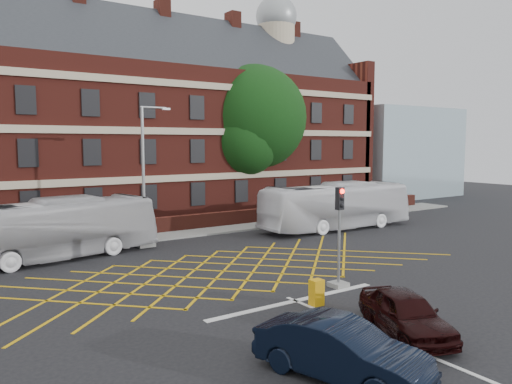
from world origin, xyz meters
TOP-DOWN VIEW (x-y plane):
  - ground at (0.00, 0.00)m, footprint 120.00×120.00m
  - victorian_building at (0.25, 22.00)m, footprint 51.00×12.17m
  - boundary_wall at (0.00, 13.00)m, footprint 56.00×0.50m
  - far_pavement at (0.00, 12.00)m, footprint 60.00×3.00m
  - glass_block at (34.00, 21.00)m, footprint 14.00×10.00m
  - box_junction_hatching at (0.00, 2.00)m, footprint 8.22×8.22m
  - stop_line at (0.00, -3.50)m, footprint 8.00×0.30m
  - centre_line at (0.00, -10.00)m, footprint 0.15×14.00m
  - bus_left at (-6.44, 9.06)m, footprint 11.87×4.49m
  - bus_right at (12.65, 7.56)m, footprint 11.99×3.31m
  - car_navy at (-3.06, -9.16)m, footprint 2.99×4.95m
  - car_maroon at (0.76, -8.15)m, footprint 3.11×4.51m
  - deciduous_tree at (12.39, 17.68)m, footprint 9.06×9.06m
  - traffic_light_near at (2.72, -3.03)m, footprint 0.70×0.70m
  - street_lamp at (-0.83, 9.63)m, footprint 2.25×1.00m
  - utility_cabinet at (0.34, -4.34)m, footprint 0.48×0.39m

SIDE VIEW (x-z plane):
  - ground at x=0.00m, z-range 0.00..0.00m
  - box_junction_hatching at x=0.00m, z-range 0.00..0.02m
  - stop_line at x=0.00m, z-range 0.00..0.02m
  - centre_line at x=0.00m, z-range 0.00..0.02m
  - far_pavement at x=0.00m, z-range 0.00..0.12m
  - utility_cabinet at x=0.34m, z-range 0.00..0.99m
  - boundary_wall at x=0.00m, z-range 0.00..1.10m
  - car_maroon at x=0.76m, z-range 0.00..1.42m
  - car_navy at x=-3.06m, z-range 0.00..1.54m
  - bus_left at x=-6.44m, z-range 0.00..3.23m
  - bus_right at x=12.65m, z-range 0.00..3.31m
  - traffic_light_near at x=2.72m, z-range -0.37..3.90m
  - street_lamp at x=-0.83m, z-range -1.34..6.92m
  - glass_block at x=34.00m, z-range 0.00..10.00m
  - deciduous_tree at x=12.39m, z-range 1.25..14.07m
  - victorian_building at x=0.25m, z-range -2.36..18.04m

